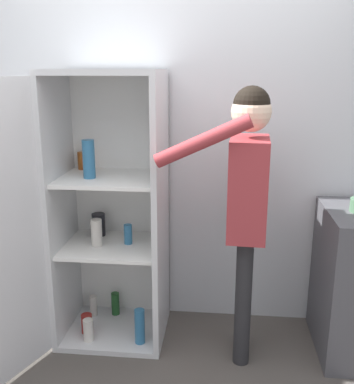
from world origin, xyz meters
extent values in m
cube|color=silver|center=(0.00, 0.98, 1.27)|extent=(7.00, 0.06, 2.55)
cube|color=silver|center=(-0.35, 0.65, 0.02)|extent=(0.68, 0.57, 0.04)
cube|color=silver|center=(-0.35, 0.65, 1.72)|extent=(0.68, 0.57, 0.04)
cube|color=white|center=(-0.35, 0.91, 0.87)|extent=(0.68, 0.03, 1.67)
cube|color=silver|center=(-0.67, 0.65, 0.87)|extent=(0.03, 0.57, 1.67)
cube|color=silver|center=(-0.02, 0.65, 0.87)|extent=(0.04, 0.57, 1.67)
cube|color=white|center=(-0.35, 0.65, 0.63)|extent=(0.61, 0.50, 0.02)
cube|color=white|center=(-0.35, 0.65, 1.08)|extent=(0.61, 0.50, 0.02)
cylinder|color=beige|center=(-0.44, 0.62, 0.73)|extent=(0.07, 0.07, 0.18)
cylinder|color=beige|center=(-0.54, 0.78, 0.11)|extent=(0.05, 0.05, 0.15)
cylinder|color=beige|center=(-0.48, 0.47, 0.11)|extent=(0.07, 0.07, 0.15)
cylinder|color=#9E4C19|center=(-0.58, 0.85, 1.15)|extent=(0.07, 0.07, 0.12)
cylinder|color=teal|center=(-0.46, 0.60, 1.21)|extent=(0.07, 0.07, 0.24)
cylinder|color=maroon|center=(-0.52, 0.56, 0.10)|extent=(0.07, 0.07, 0.13)
cylinder|color=teal|center=(-0.24, 0.67, 0.70)|extent=(0.05, 0.05, 0.13)
cylinder|color=black|center=(-0.48, 0.80, 0.72)|extent=(0.09, 0.09, 0.15)
cylinder|color=teal|center=(-0.14, 0.48, 0.15)|extent=(0.07, 0.07, 0.23)
cylinder|color=#1E5123|center=(-0.38, 0.81, 0.12)|extent=(0.06, 0.06, 0.16)
cylinder|color=#262628|center=(0.50, 0.40, 0.40)|extent=(0.10, 0.10, 0.80)
cylinder|color=#262628|center=(0.51, 0.55, 0.40)|extent=(0.10, 0.10, 0.80)
cube|color=#9E3338|center=(0.50, 0.48, 1.09)|extent=(0.24, 0.40, 0.57)
sphere|color=beige|center=(0.50, 0.48, 1.51)|extent=(0.22, 0.22, 0.22)
sphere|color=black|center=(0.50, 0.48, 1.55)|extent=(0.20, 0.20, 0.20)
cylinder|color=#9E3338|center=(0.25, 0.28, 1.38)|extent=(0.52, 0.11, 0.30)
cylinder|color=#9E3338|center=(0.52, 0.69, 1.06)|extent=(0.08, 0.08, 0.54)
camera|label=1|loc=(0.36, -2.02, 1.74)|focal=42.00mm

